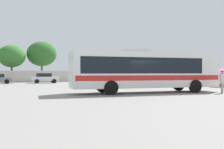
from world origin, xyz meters
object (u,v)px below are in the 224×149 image
Objects in this scene: coach_bus_white_red at (144,70)px; parked_car_second_white at (45,78)px; vendor_umbrella_secondary_pink at (223,70)px; attendant_by_bus_door at (222,81)px; roadside_tree_midleft at (12,56)px; roadside_tree_midright at (42,54)px.

parked_car_second_white is (-3.69, 22.40, -1.04)m from coach_bus_white_red.
coach_bus_white_red reaches higher than vendor_umbrella_secondary_pink.
coach_bus_white_red is at bearing -165.30° from vendor_umbrella_secondary_pink.
attendant_by_bus_door is 9.70m from vendor_umbrella_secondary_pink.
coach_bus_white_red is 7.08× the size of attendant_by_bus_door.
roadside_tree_midleft is at bearing 114.81° from parked_car_second_white.
attendant_by_bus_door is 0.27× the size of roadside_tree_midleft.
roadside_tree_midright is at bearing 102.04° from attendant_by_bus_door.
coach_bus_white_red is 5.64× the size of vendor_umbrella_secondary_pink.
roadside_tree_midleft is at bearing 110.69° from attendant_by_bus_door.
parked_car_second_white is at bearing 109.19° from attendant_by_bus_door.
roadside_tree_midleft is (-7.80, 31.27, 2.69)m from coach_bus_white_red.
roadside_tree_midleft is (-4.10, 8.87, 3.73)m from parked_car_second_white.
vendor_umbrella_secondary_pink is at bearing 14.70° from coach_bus_white_red.
coach_bus_white_red is at bearing 149.26° from attendant_by_bus_door.
attendant_by_bus_door is 0.23× the size of roadside_tree_midright.
attendant_by_bus_door is at bearing -138.95° from vendor_umbrella_secondary_pink.
coach_bus_white_red is 32.34m from roadside_tree_midleft.
roadside_tree_midleft is at bearing -169.08° from roadside_tree_midright.
vendor_umbrella_secondary_pink reaches higher than attendant_by_bus_door.
vendor_umbrella_secondary_pink is 32.79m from roadside_tree_midright.
roadside_tree_midright reaches higher than vendor_umbrella_secondary_pink.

